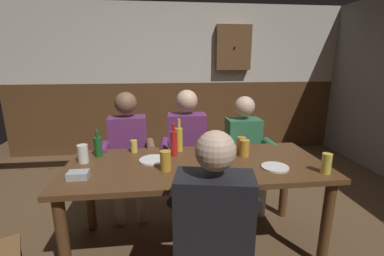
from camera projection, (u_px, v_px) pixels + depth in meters
name	position (u px, v px, depth m)	size (l,w,h in m)	color
ground_plane	(194.00, 234.00, 2.46)	(6.58, 6.58, 0.00)	brown
back_wall_upper	(176.00, 44.00, 4.30)	(5.48, 0.12, 1.23)	beige
back_wall_wainscot	(177.00, 117.00, 4.60)	(5.48, 0.12, 1.18)	brown
dining_table	(196.00, 175.00, 2.16)	(2.05, 0.85, 0.76)	brown
person_0	(128.00, 147.00, 2.72)	(0.54, 0.54, 1.25)	#6B2D66
person_1	(187.00, 145.00, 2.78)	(0.55, 0.55, 1.26)	#6B2D66
person_2	(245.00, 147.00, 2.85)	(0.50, 0.52, 1.19)	#33724C
person_3	(214.00, 220.00, 1.53)	(0.60, 0.59, 1.22)	black
condiment_caddy	(78.00, 175.00, 1.85)	(0.14, 0.10, 0.05)	#B2B7BC
plate_0	(153.00, 160.00, 2.18)	(0.23, 0.23, 0.01)	white
plate_1	(275.00, 167.00, 2.03)	(0.21, 0.21, 0.01)	white
bottle_0	(179.00, 138.00, 2.39)	(0.07, 0.07, 0.30)	gold
bottle_1	(98.00, 146.00, 2.26)	(0.06, 0.06, 0.23)	#195923
bottle_2	(174.00, 143.00, 2.27)	(0.06, 0.06, 0.28)	red
pint_glass_0	(134.00, 146.00, 2.37)	(0.06, 0.06, 0.11)	#E5C64C
pint_glass_1	(326.00, 163.00, 1.93)	(0.07, 0.07, 0.15)	#E5C64C
pint_glass_2	(224.00, 156.00, 2.11)	(0.06, 0.06, 0.12)	white
pint_glass_3	(83.00, 154.00, 2.13)	(0.08, 0.08, 0.15)	white
pint_glass_4	(166.00, 161.00, 1.97)	(0.08, 0.08, 0.15)	gold
pint_glass_5	(244.00, 148.00, 2.27)	(0.08, 0.08, 0.14)	gold
pint_glass_6	(209.00, 145.00, 2.39)	(0.08, 0.08, 0.11)	#E5C64C
pint_glass_7	(241.00, 145.00, 2.37)	(0.08, 0.08, 0.14)	gold
wall_dart_cabinet	(233.00, 48.00, 4.29)	(0.56, 0.15, 0.70)	brown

